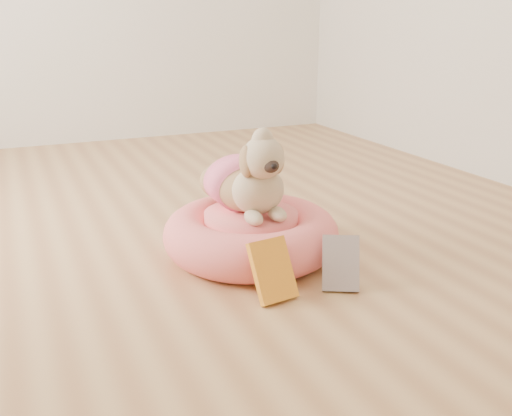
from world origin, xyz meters
name	(u,v)px	position (x,y,z in m)	size (l,w,h in m)	color
floor	(175,235)	(0.00, 0.00, 0.00)	(4.50, 4.50, 0.00)	#A97546
pet_bed	(251,234)	(0.22, -0.34, 0.09)	(0.71, 0.71, 0.18)	#FF6963
dog	(247,166)	(0.22, -0.31, 0.37)	(0.34, 0.50, 0.37)	olive
book_yellow	(273,270)	(0.14, -0.72, 0.10)	(0.14, 0.03, 0.22)	yellow
book_white	(341,263)	(0.40, -0.75, 0.09)	(0.13, 0.02, 0.20)	white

